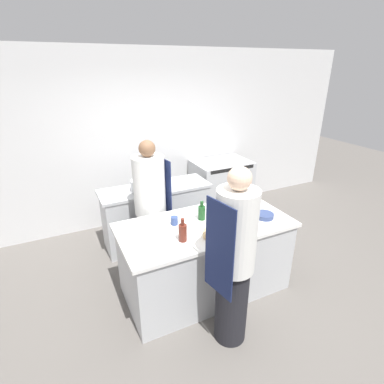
# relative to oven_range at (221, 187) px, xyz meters

# --- Properties ---
(ground_plane) EXTENTS (16.00, 16.00, 0.00)m
(ground_plane) POSITION_rel_oven_range_xyz_m (-1.25, -1.73, -0.48)
(ground_plane) COLOR #605B56
(wall_back) EXTENTS (8.00, 0.06, 2.80)m
(wall_back) POSITION_rel_oven_range_xyz_m (-1.25, 0.40, 0.92)
(wall_back) COLOR silver
(wall_back) RESTS_ON ground_plane
(prep_counter) EXTENTS (1.94, 0.95, 0.90)m
(prep_counter) POSITION_rel_oven_range_xyz_m (-1.25, -1.73, -0.03)
(prep_counter) COLOR #B7BABC
(prep_counter) RESTS_ON ground_plane
(pass_counter) EXTENTS (1.61, 0.56, 0.90)m
(pass_counter) POSITION_rel_oven_range_xyz_m (-1.40, -0.45, -0.03)
(pass_counter) COLOR #B7BABC
(pass_counter) RESTS_ON ground_plane
(oven_range) EXTENTS (0.99, 0.70, 0.97)m
(oven_range) POSITION_rel_oven_range_xyz_m (0.00, 0.00, 0.00)
(oven_range) COLOR #B7BABC
(oven_range) RESTS_ON ground_plane
(chef_at_prep_near) EXTENTS (0.41, 0.39, 1.80)m
(chef_at_prep_near) POSITION_rel_oven_range_xyz_m (-1.36, -2.46, 0.42)
(chef_at_prep_near) COLOR black
(chef_at_prep_near) RESTS_ON ground_plane
(chef_at_stove) EXTENTS (0.43, 0.41, 1.73)m
(chef_at_stove) POSITION_rel_oven_range_xyz_m (-1.65, -1.00, 0.38)
(chef_at_stove) COLOR black
(chef_at_stove) RESTS_ON ground_plane
(bottle_olive_oil) EXTENTS (0.09, 0.09, 0.26)m
(bottle_olive_oil) POSITION_rel_oven_range_xyz_m (-0.99, -1.74, 0.52)
(bottle_olive_oil) COLOR black
(bottle_olive_oil) RESTS_ON prep_counter
(bottle_vinegar) EXTENTS (0.09, 0.09, 0.25)m
(bottle_vinegar) POSITION_rel_oven_range_xyz_m (-1.63, -1.93, 0.51)
(bottle_vinegar) COLOR #5B2319
(bottle_vinegar) RESTS_ON prep_counter
(bottle_wine) EXTENTS (0.06, 0.06, 0.19)m
(bottle_wine) POSITION_rel_oven_range_xyz_m (-0.93, -1.48, 0.49)
(bottle_wine) COLOR silver
(bottle_wine) RESTS_ON prep_counter
(bottle_cooking_oil) EXTENTS (0.08, 0.08, 0.22)m
(bottle_cooking_oil) POSITION_rel_oven_range_xyz_m (-1.24, -1.61, 0.50)
(bottle_cooking_oil) COLOR #19471E
(bottle_cooking_oil) RESTS_ON prep_counter
(bottle_sauce) EXTENTS (0.09, 0.09, 0.25)m
(bottle_sauce) POSITION_rel_oven_range_xyz_m (-1.02, -1.92, 0.51)
(bottle_sauce) COLOR #B2A84C
(bottle_sauce) RESTS_ON prep_counter
(bowl_mixing_large) EXTENTS (0.21, 0.21, 0.05)m
(bowl_mixing_large) POSITION_rel_oven_range_xyz_m (-0.57, -1.89, 0.44)
(bowl_mixing_large) COLOR navy
(bowl_mixing_large) RESTS_ON prep_counter
(bowl_prep_small) EXTENTS (0.20, 0.20, 0.07)m
(bowl_prep_small) POSITION_rel_oven_range_xyz_m (-1.32, -2.00, 0.45)
(bowl_prep_small) COLOR tan
(bowl_prep_small) RESTS_ON prep_counter
(bowl_ceramic_blue) EXTENTS (0.23, 0.23, 0.07)m
(bowl_ceramic_blue) POSITION_rel_oven_range_xyz_m (-0.59, -1.57, 0.45)
(bowl_ceramic_blue) COLOR tan
(bowl_ceramic_blue) RESTS_ON prep_counter
(bowl_wooden_salad) EXTENTS (0.22, 0.22, 0.07)m
(bowl_wooden_salad) POSITION_rel_oven_range_xyz_m (-0.84, -1.81, 0.45)
(bowl_wooden_salad) COLOR tan
(bowl_wooden_salad) RESTS_ON prep_counter
(cup) EXTENTS (0.08, 0.08, 0.09)m
(cup) POSITION_rel_oven_range_xyz_m (-1.57, -1.59, 0.46)
(cup) COLOR #33477F
(cup) RESTS_ON prep_counter
(cutting_board) EXTENTS (0.41, 0.18, 0.01)m
(cutting_board) POSITION_rel_oven_range_xyz_m (-1.96, -1.60, 0.42)
(cutting_board) COLOR white
(cutting_board) RESTS_ON prep_counter
(stockpot) EXTENTS (0.31, 0.31, 0.16)m
(stockpot) POSITION_rel_oven_range_xyz_m (-1.61, -0.50, 0.49)
(stockpot) COLOR #B7BABC
(stockpot) RESTS_ON pass_counter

